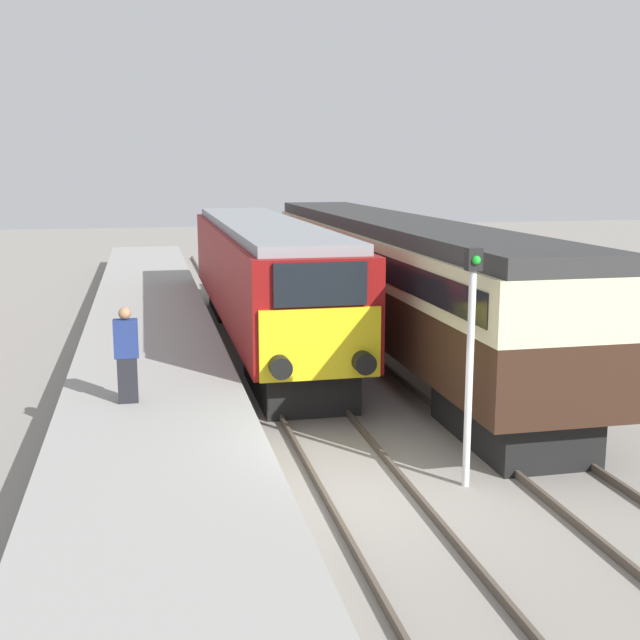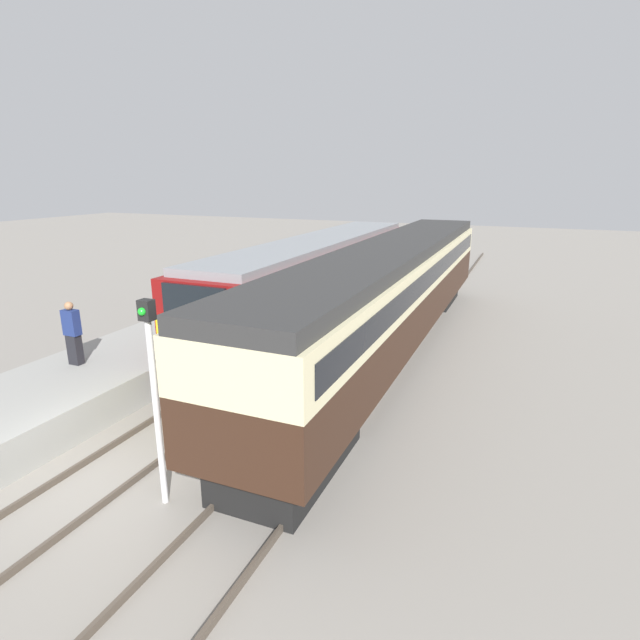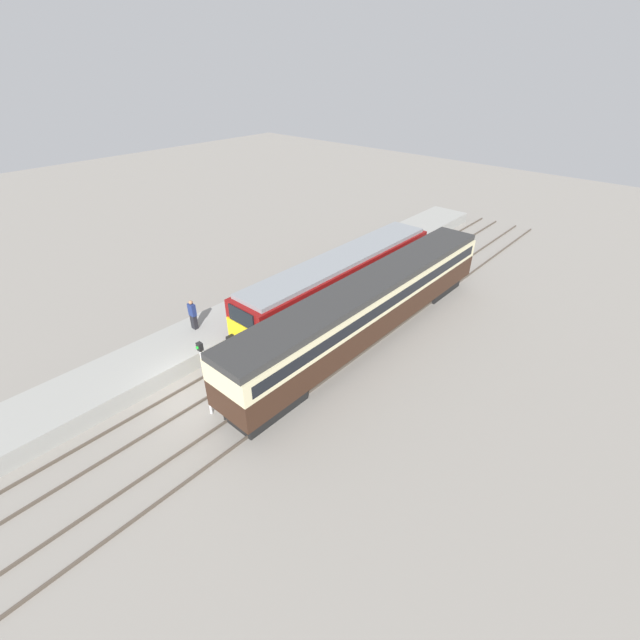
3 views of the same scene
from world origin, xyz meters
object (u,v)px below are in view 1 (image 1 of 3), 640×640
Objects in this scene: person_on_platform at (127,355)px; locomotive at (263,275)px; passenger_carriage at (389,270)px; signal_post at (470,348)px.

locomotive is at bearing 66.08° from person_on_platform.
passenger_carriage is 9.94m from person_on_platform.
signal_post is at bearing -81.57° from locomotive.
signal_post reaches higher than person_on_platform.
locomotive is 9.13× the size of person_on_platform.
signal_post is (5.46, -3.00, 0.54)m from person_on_platform.
person_on_platform is at bearing -136.15° from passenger_carriage.
locomotive reaches higher than person_on_platform.
passenger_carriage is at bearing 80.24° from signal_post.
signal_post reaches higher than passenger_carriage.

